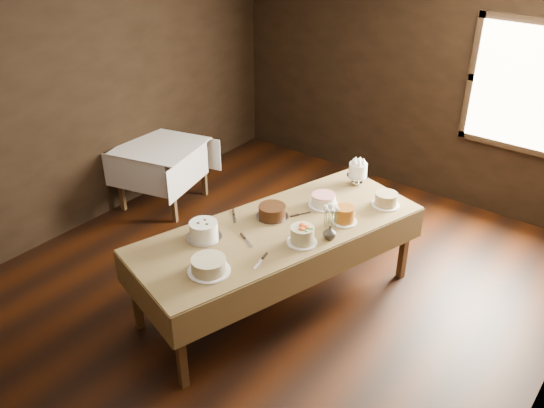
# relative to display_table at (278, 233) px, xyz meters

# --- Properties ---
(floor) EXTENTS (5.00, 6.00, 0.01)m
(floor) POSITION_rel_display_table_xyz_m (-0.17, -0.07, -0.77)
(floor) COLOR black
(floor) RESTS_ON ground
(wall_back) EXTENTS (5.00, 0.02, 2.80)m
(wall_back) POSITION_rel_display_table_xyz_m (-0.17, 2.93, 0.63)
(wall_back) COLOR black
(wall_back) RESTS_ON ground
(wall_left) EXTENTS (0.02, 6.00, 2.80)m
(wall_left) POSITION_rel_display_table_xyz_m (-2.67, -0.07, 0.63)
(wall_left) COLOR black
(wall_left) RESTS_ON ground
(window) EXTENTS (1.10, 0.05, 1.30)m
(window) POSITION_rel_display_table_xyz_m (1.13, 2.87, 0.83)
(window) COLOR #FFEABF
(window) RESTS_ON wall_back
(display_table) EXTENTS (1.76, 2.86, 0.83)m
(display_table) POSITION_rel_display_table_xyz_m (0.00, 0.00, 0.00)
(display_table) COLOR #412B16
(display_table) RESTS_ON ground
(side_table) EXTENTS (1.11, 1.11, 0.77)m
(side_table) POSITION_rel_display_table_xyz_m (-2.29, 0.67, -0.09)
(side_table) COLOR #412B16
(side_table) RESTS_ON ground
(cake_meringue) EXTENTS (0.24, 0.24, 0.24)m
(cake_meringue) POSITION_rel_display_table_xyz_m (0.12, 1.17, 0.17)
(cake_meringue) COLOR silver
(cake_meringue) RESTS_ON display_table
(cake_speckled) EXTENTS (0.28, 0.28, 0.13)m
(cake_speckled) POSITION_rel_display_table_xyz_m (0.57, 0.95, 0.12)
(cake_speckled) COLOR white
(cake_speckled) RESTS_ON display_table
(cake_lattice) EXTENTS (0.29, 0.29, 0.11)m
(cake_lattice) POSITION_rel_display_table_xyz_m (0.10, 0.58, 0.11)
(cake_lattice) COLOR white
(cake_lattice) RESTS_ON display_table
(cake_caramel) EXTENTS (0.25, 0.25, 0.15)m
(cake_caramel) POSITION_rel_display_table_xyz_m (0.41, 0.44, 0.13)
(cake_caramel) COLOR white
(cake_caramel) RESTS_ON display_table
(cake_chocolate) EXTENTS (0.35, 0.35, 0.12)m
(cake_chocolate) POSITION_rel_display_table_xyz_m (-0.15, 0.11, 0.12)
(cake_chocolate) COLOR silver
(cake_chocolate) RESTS_ON display_table
(cake_flowers) EXTENTS (0.27, 0.27, 0.15)m
(cake_flowers) POSITION_rel_display_table_xyz_m (0.31, -0.07, 0.14)
(cake_flowers) COLOR white
(cake_flowers) RESTS_ON display_table
(cake_swirl) EXTENTS (0.33, 0.33, 0.16)m
(cake_swirl) POSITION_rel_display_table_xyz_m (-0.41, -0.53, 0.14)
(cake_swirl) COLOR silver
(cake_swirl) RESTS_ON display_table
(cake_cream) EXTENTS (0.36, 0.36, 0.12)m
(cake_cream) POSITION_rel_display_table_xyz_m (-0.04, -0.86, 0.12)
(cake_cream) COLOR white
(cake_cream) RESTS_ON display_table
(cake_server_a) EXTENTS (0.23, 0.13, 0.01)m
(cake_server_a) POSITION_rel_display_table_xyz_m (-0.05, -0.36, 0.07)
(cake_server_a) COLOR silver
(cake_server_a) RESTS_ON display_table
(cake_server_b) EXTENTS (0.08, 0.24, 0.01)m
(cake_server_b) POSITION_rel_display_table_xyz_m (0.21, -0.54, 0.07)
(cake_server_b) COLOR silver
(cake_server_b) RESTS_ON display_table
(cake_server_c) EXTENTS (0.14, 0.22, 0.01)m
(cake_server_c) POSITION_rel_display_table_xyz_m (0.06, 0.35, 0.07)
(cake_server_c) COLOR silver
(cake_server_c) RESTS_ON display_table
(cake_server_e) EXTENTS (0.19, 0.19, 0.01)m
(cake_server_e) POSITION_rel_display_table_xyz_m (-0.41, -0.13, 0.07)
(cake_server_e) COLOR silver
(cake_server_e) RESTS_ON display_table
(flower_vase) EXTENTS (0.12, 0.12, 0.12)m
(flower_vase) POSITION_rel_display_table_xyz_m (0.46, 0.13, 0.12)
(flower_vase) COLOR #2D2823
(flower_vase) RESTS_ON display_table
(flower_bouquet) EXTENTS (0.14, 0.14, 0.20)m
(flower_bouquet) POSITION_rel_display_table_xyz_m (0.46, 0.13, 0.30)
(flower_bouquet) COLOR white
(flower_bouquet) RESTS_ON flower_vase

